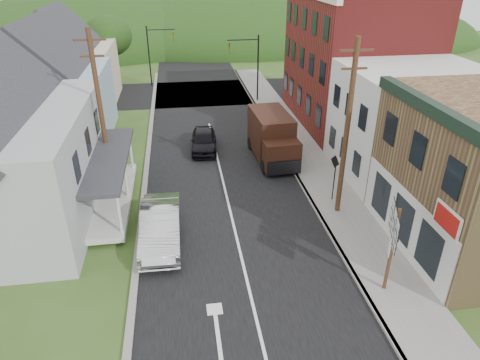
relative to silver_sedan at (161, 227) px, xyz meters
name	(u,v)px	position (x,y,z in m)	size (l,w,h in m)	color
ground	(243,263)	(3.56, -2.19, -0.85)	(120.00, 120.00, 0.00)	#2D4719
road	(219,166)	(3.56, 7.81, -0.85)	(9.00, 90.00, 0.02)	black
cross_road	(202,93)	(3.56, 24.81, -0.85)	(60.00, 9.00, 0.02)	black
sidewalk_right	(317,173)	(9.46, 5.81, -0.78)	(2.80, 55.00, 0.15)	slate
curb_right	(296,174)	(8.11, 5.81, -0.78)	(0.20, 55.00, 0.15)	slate
curb_left	(145,185)	(-1.09, 5.81, -0.79)	(0.30, 55.00, 0.12)	slate
storefront_white	(411,123)	(14.86, 5.31, 2.40)	(8.00, 7.00, 6.50)	silver
storefront_red	(354,60)	(14.86, 14.81, 4.15)	(8.00, 12.00, 10.00)	maroon
house_blue	(56,88)	(-7.44, 14.81, 2.84)	(7.14, 8.16, 7.28)	#82A0B1
house_cream	(73,61)	(-7.94, 23.81, 2.84)	(7.14, 8.16, 7.28)	#C4B697
utility_pole_right	(347,130)	(9.16, 1.31, 3.80)	(1.60, 0.26, 9.00)	#472D19
utility_pole_left	(101,112)	(-2.94, 5.81, 3.80)	(1.60, 0.26, 9.00)	#472D19
traffic_signal_right	(250,61)	(7.86, 21.31, 2.90)	(2.87, 0.20, 6.00)	black
traffic_signal_left	(155,49)	(-0.75, 28.31, 2.90)	(2.87, 0.20, 6.00)	black
tree_left_d	(108,36)	(-5.44, 29.81, 4.03)	(4.80, 4.80, 6.94)	#382616
forested_ridge	(190,43)	(3.56, 52.81, -0.85)	(90.00, 30.00, 16.00)	#16340F
silver_sedan	(161,227)	(0.00, 0.00, 0.00)	(1.81, 5.18, 1.71)	silver
dark_sedan	(204,141)	(2.78, 10.56, -0.13)	(1.71, 4.26, 1.45)	black
delivery_van	(272,138)	(7.15, 8.39, 0.71)	(2.54, 5.62, 3.08)	black
route_sign_cluster	(392,238)	(8.91, -4.73, 1.73)	(0.82, 2.03, 3.75)	#472D19
warning_sign	(335,172)	(9.25, 2.44, 1.00)	(0.23, 0.71, 2.67)	black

